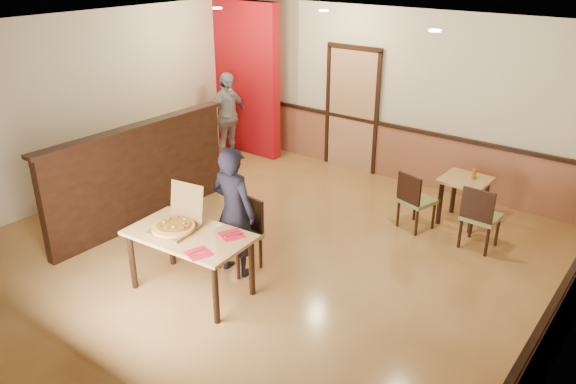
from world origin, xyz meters
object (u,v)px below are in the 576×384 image
Objects in this scene: passerby at (227,117)px; side_chair_right at (480,215)px; side_table at (464,190)px; diner at (234,212)px; main_table at (190,242)px; condiment at (474,174)px; diner_chair at (243,231)px; pizza_box at (176,224)px; side_chair_left at (414,199)px.

side_chair_right is at bearing -91.83° from passerby.
passerby is at bearing -179.17° from side_table.
main_table is at bearing 77.35° from diner.
side_chair_right reaches higher than main_table.
condiment is (1.87, 3.62, 0.12)m from main_table.
side_table is at bearing 65.98° from diner_chair.
main_table is 3.99m from side_table.
side_table is at bearing -123.38° from diner.
diner is 0.99× the size of passerby.
passerby is 4.33m from pizza_box.
condiment is (2.05, 3.63, -0.05)m from pizza_box.
side_chair_left is at bearing -121.14° from diner.
side_chair_right is 0.80m from condiment.
passerby is 10.90× the size of condiment.
side_chair_right is at bearing -136.10° from diner.
side_chair_right is (2.23, 2.95, -0.15)m from main_table.
diner_chair is 1.32× the size of side_table.
side_chair_left is at bearing 67.96° from diner_chair.
main_table is at bearing 82.53° from side_chair_left.
pizza_box reaches higher than main_table.
side_chair_right is 1.49× the size of pizza_box.
side_chair_left is (1.21, 2.19, -0.03)m from diner_chair.
side_chair_right reaches higher than condiment.
diner_chair is 3.26m from side_table.
side_chair_left is 2.65m from diner.
side_chair_right reaches higher than side_chair_left.
diner_chair is (0.10, 0.77, -0.15)m from main_table.
pizza_box is 4.02× the size of condiment.
diner_chair is 0.56× the size of passerby.
side_chair_left reaches higher than side_table.
side_table is 0.42× the size of passerby.
side_chair_right is 3.17m from diner.
pizza_box is (-0.28, -0.79, 0.32)m from diner_chair.
pizza_box is (-1.50, -2.97, 0.35)m from side_chair_left.
diner_chair is 1.51× the size of pizza_box.
passerby reaches higher than side_table.
diner reaches higher than condiment.
side_chair_right is (2.13, 2.18, -0.01)m from diner_chair.
side_table is at bearing -84.63° from passerby.
pizza_box is (-2.41, -2.97, 0.32)m from side_chair_right.
diner_chair is 0.34m from diner.
condiment is at bearing -113.64° from side_chair_left.
condiment is at bearing 65.12° from diner_chair.
pizza_box is (-0.18, -0.02, 0.17)m from main_table.
diner is (-1.22, -2.33, 0.34)m from side_chair_left.
condiment is at bearing 58.01° from main_table.
diner_chair is 0.90m from pizza_box.
side_chair_left is 1.24× the size of side_table.
pizza_box is at bearing 79.77° from side_chair_left.
condiment reaches higher than side_table.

